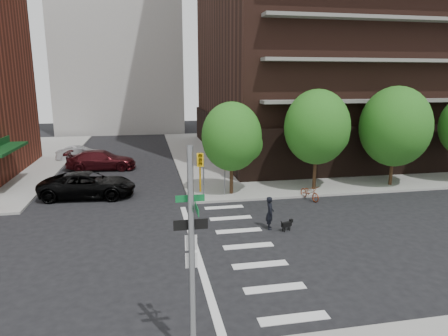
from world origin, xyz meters
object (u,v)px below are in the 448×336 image
object	(u,v)px
parked_car_maroon	(101,160)
parked_car_black	(88,185)
scooter	(310,193)
parked_car_silver	(80,153)
dog_walker	(270,213)
traffic_signal	(193,274)

from	to	relation	value
parked_car_maroon	parked_car_black	bearing A→B (deg)	-175.60
parked_car_black	scooter	size ratio (longest dim) A/B	3.29
parked_car_silver	dog_walker	world-z (taller)	dog_walker
dog_walker	parked_car_black	bearing A→B (deg)	64.66
traffic_signal	scooter	world-z (taller)	traffic_signal
parked_car_black	parked_car_maroon	distance (m)	8.62
traffic_signal	parked_car_maroon	xyz separation A→B (m)	(-5.03, 26.02, -1.84)
parked_car_silver	dog_walker	bearing A→B (deg)	-149.40
parked_car_silver	scooter	xyz separation A→B (m)	(16.86, -16.81, -0.21)
parked_car_black	dog_walker	xyz separation A→B (m)	(10.18, -7.90, 0.02)
parked_car_black	scooter	distance (m)	14.73
traffic_signal	parked_car_silver	size ratio (longest dim) A/B	1.42
traffic_signal	parked_car_silver	world-z (taller)	traffic_signal
parked_car_black	parked_car_silver	bearing A→B (deg)	16.08
parked_car_silver	scooter	bearing A→B (deg)	-135.15
dog_walker	parked_car_silver	bearing A→B (deg)	43.31
dog_walker	traffic_signal	bearing A→B (deg)	164.03
parked_car_black	dog_walker	bearing A→B (deg)	-122.44
traffic_signal	scooter	size ratio (longest dim) A/B	3.21
traffic_signal	parked_car_silver	xyz separation A→B (m)	(-7.56, 30.81, -2.00)
parked_car_black	parked_car_silver	xyz separation A→B (m)	(-2.53, 13.40, -0.16)
scooter	parked_car_silver	bearing A→B (deg)	120.14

